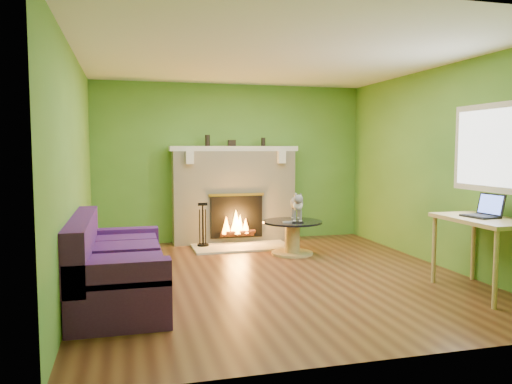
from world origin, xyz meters
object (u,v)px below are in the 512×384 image
sofa (114,269)px  cat (297,206)px  desk (484,227)px  coffee_table (292,235)px

sofa → cat: 3.11m
sofa → cat: (2.55, 1.74, 0.36)m
sofa → desk: size_ratio=1.78×
sofa → coffee_table: bearing=34.4°
sofa → cat: cat is taller
desk → cat: (-1.25, 2.43, -0.01)m
coffee_table → cat: (0.08, 0.05, 0.42)m
sofa → coffee_table: size_ratio=2.25×
desk → cat: cat is taller
desk → cat: bearing=117.3°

